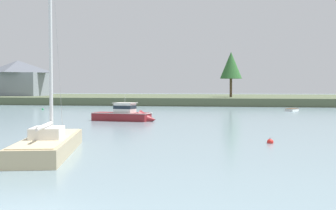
# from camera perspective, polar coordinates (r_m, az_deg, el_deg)

# --- Properties ---
(far_shore_bank) EXTENTS (209.90, 47.85, 1.48)m
(far_shore_bank) POSITION_cam_1_polar(r_m,az_deg,el_deg) (101.15, 6.53, 0.80)
(far_shore_bank) COLOR #4C563D
(far_shore_bank) RESTS_ON ground
(dinghy_white) EXTENTS (2.33, 3.17, 0.52)m
(dinghy_white) POSITION_cam_1_polar(r_m,az_deg,el_deg) (65.52, 16.05, -0.64)
(dinghy_white) COLOR white
(dinghy_white) RESTS_ON ground
(sailboat_sand) EXTENTS (4.60, 9.49, 13.40)m
(sailboat_sand) POSITION_cam_1_polar(r_m,az_deg,el_deg) (23.25, -15.44, -5.54)
(sailboat_sand) COLOR tan
(sailboat_sand) RESTS_ON ground
(cruiser_maroon) EXTENTS (6.95, 2.95, 3.39)m
(cruiser_maroon) POSITION_cam_1_polar(r_m,az_deg,el_deg) (44.46, -5.34, -1.59)
(cruiser_maroon) COLOR maroon
(cruiser_maroon) RESTS_ON ground
(mooring_buoy_red) EXTENTS (0.40, 0.40, 0.46)m
(mooring_buoy_red) POSITION_cam_1_polar(r_m,az_deg,el_deg) (27.33, 13.34, -4.79)
(mooring_buoy_red) COLOR red
(mooring_buoy_red) RESTS_ON ground
(mooring_buoy_green) EXTENTS (0.33, 0.33, 0.38)m
(mooring_buoy_green) POSITION_cam_1_polar(r_m,az_deg,el_deg) (69.10, -16.22, -0.55)
(mooring_buoy_green) COLOR #1E8C47
(mooring_buoy_green) RESTS_ON ground
(shore_tree_right_mid) EXTENTS (4.44, 4.44, 9.20)m
(shore_tree_right_mid) POSITION_cam_1_polar(r_m,az_deg,el_deg) (88.91, 8.32, 5.20)
(shore_tree_right_mid) COLOR brown
(shore_tree_right_mid) RESTS_ON far_shore_bank
(cottage_hillside) EXTENTS (12.69, 8.62, 8.26)m
(cottage_hillside) POSITION_cam_1_polar(r_m,az_deg,el_deg) (106.79, -19.20, 3.45)
(cottage_hillside) COLOR gray
(cottage_hillside) RESTS_ON far_shore_bank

